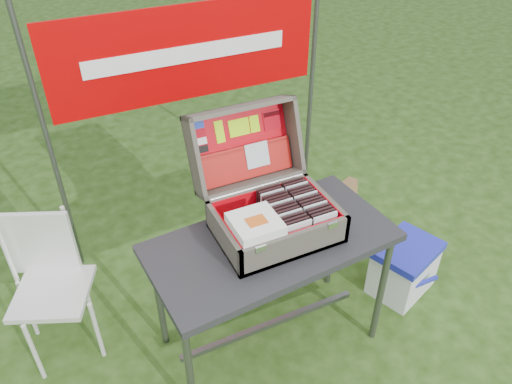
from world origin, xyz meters
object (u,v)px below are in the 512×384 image
suitcase (271,185)px  chair (53,294)px  cooler (404,268)px  table (270,293)px  cardboard_box (335,219)px

suitcase → chair: size_ratio=0.70×
suitcase → cooler: (0.87, -0.10, -0.82)m
table → cooler: size_ratio=3.05×
suitcase → cooler: bearing=-6.4°
suitcase → chair: bearing=161.2°
cardboard_box → cooler: bearing=-94.2°
table → cooler: bearing=-4.9°
table → suitcase: suitcase is taller
suitcase → cardboard_box: 1.13m
cardboard_box → suitcase: bearing=-170.3°
suitcase → cardboard_box: (0.72, 0.43, -0.77)m
cooler → cardboard_box: cardboard_box is taller
suitcase → cooler: 1.20m
chair → suitcase: bearing=4.2°
table → suitcase: 0.63m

